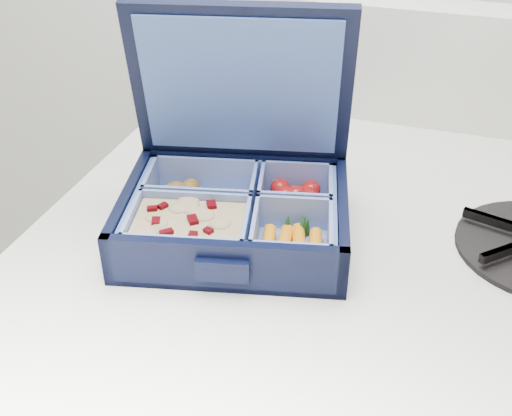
% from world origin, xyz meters
% --- Properties ---
extents(bento_box, '(0.25, 0.21, 0.05)m').
position_xyz_m(bento_box, '(-0.48, 1.61, 1.00)').
color(bento_box, black).
rests_on(bento_box, stove).
extents(burner_grate_rear, '(0.17, 0.17, 0.02)m').
position_xyz_m(burner_grate_rear, '(-0.51, 1.77, 0.98)').
color(burner_grate_rear, black).
rests_on(burner_grate_rear, stove).
extents(fork, '(0.07, 0.17, 0.01)m').
position_xyz_m(fork, '(-0.46, 1.75, 0.98)').
color(fork, silver).
rests_on(fork, stove).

